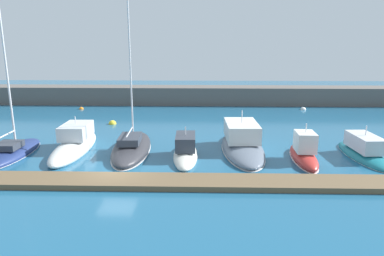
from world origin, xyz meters
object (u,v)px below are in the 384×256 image
Objects in this scene: motorboat_white_fourth at (75,144)px; mooring_buoy_yellow at (112,124)px; mooring_buoy_white at (303,110)px; sailboat_charcoal_fifth at (132,147)px; motorboat_ivory_sixth at (186,151)px; motorboat_slate_seventh at (242,143)px; mooring_buoy_orange at (81,109)px; sailboat_navy_third at (13,151)px; motorboat_teal_ninth at (364,152)px; motorboat_red_eighth at (304,153)px.

motorboat_white_fourth reaches higher than mooring_buoy_yellow.
motorboat_white_fourth is at bearing -142.36° from mooring_buoy_white.
motorboat_ivory_sixth is (4.54, -1.43, 0.10)m from sailboat_charcoal_fifth.
sailboat_charcoal_fifth is (4.80, -0.13, -0.18)m from motorboat_white_fourth.
motorboat_slate_seventh is (9.19, 0.63, 0.25)m from sailboat_charcoal_fifth.
motorboat_white_fourth is 19.19m from mooring_buoy_orange.
sailboat_navy_third is 9.43m from sailboat_charcoal_fifth.
sailboat_navy_third reaches higher than motorboat_teal_ninth.
motorboat_ivory_sixth is at bearing -110.38° from sailboat_charcoal_fifth.
motorboat_white_fourth reaches higher than mooring_buoy_orange.
sailboat_navy_third is at bearing -115.65° from mooring_buoy_yellow.
mooring_buoy_white is (5.76, 20.70, -0.59)m from motorboat_red_eighth.
mooring_buoy_yellow is (0.73, 9.67, -0.54)m from motorboat_white_fourth.
mooring_buoy_white is (28.73, 19.98, -0.27)m from sailboat_navy_third.
mooring_buoy_orange is 29.83m from mooring_buoy_white.
motorboat_red_eighth is (4.43, -2.57, -0.02)m from motorboat_slate_seventh.
motorboat_teal_ninth is (18.60, -0.95, 0.03)m from sailboat_charcoal_fifth.
mooring_buoy_orange is at bearing 46.20° from motorboat_slate_seventh.
sailboat_charcoal_fifth is at bearing -67.47° from mooring_buoy_yellow.
sailboat_navy_third is 22.91× the size of mooring_buoy_orange.
sailboat_charcoal_fifth is at bearing 71.18° from motorboat_ivory_sixth.
sailboat_navy_third is at bearing 94.11° from motorboat_slate_seventh.
mooring_buoy_orange is (-10.45, 18.46, -0.37)m from sailboat_charcoal_fifth.
sailboat_navy_third is 1.33× the size of motorboat_slate_seventh.
motorboat_ivory_sixth is 8.04× the size of mooring_buoy_yellow.
mooring_buoy_yellow is at bearing 19.67° from sailboat_charcoal_fifth.
mooring_buoy_yellow is (-13.25, 9.16, -0.61)m from motorboat_slate_seventh.
motorboat_slate_seventh is (4.65, 2.06, 0.15)m from motorboat_ivory_sixth.
motorboat_white_fourth is 0.47× the size of sailboat_charcoal_fifth.
mooring_buoy_yellow is at bearing -159.05° from mooring_buoy_white.
motorboat_teal_ninth is at bearing -101.10° from motorboat_slate_seventh.
sailboat_charcoal_fifth is at bearing 84.51° from motorboat_red_eighth.
mooring_buoy_yellow is 25.10m from mooring_buoy_white.
motorboat_teal_ninth is 12.81× the size of mooring_buoy_orange.
mooring_buoy_orange is (-29.05, 19.41, -0.40)m from motorboat_teal_ninth.
mooring_buoy_yellow reaches higher than mooring_buoy_white.
motorboat_white_fourth is 9.47m from motorboat_ivory_sixth.
motorboat_ivory_sixth is at bearing 89.43° from motorboat_red_eighth.
motorboat_teal_ninth is at bearing -94.06° from motorboat_white_fourth.
mooring_buoy_orange is at bearing 126.42° from mooring_buoy_yellow.
motorboat_slate_seventh is 1.34× the size of motorboat_teal_ninth.
motorboat_white_fourth is 18.53m from motorboat_red_eighth.
sailboat_navy_third is 18.08× the size of mooring_buoy_white.
sailboat_navy_third is at bearing -145.18° from mooring_buoy_white.
motorboat_red_eighth reaches higher than mooring_buoy_white.
motorboat_ivory_sixth reaches higher than mooring_buoy_yellow.
sailboat_charcoal_fifth is 3.27× the size of motorboat_red_eighth.
mooring_buoy_orange is (-24.07, 20.39, -0.59)m from motorboat_red_eighth.
mooring_buoy_white is at bearing 20.95° from mooring_buoy_yellow.
motorboat_white_fourth is at bearing -72.84° from mooring_buoy_orange.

